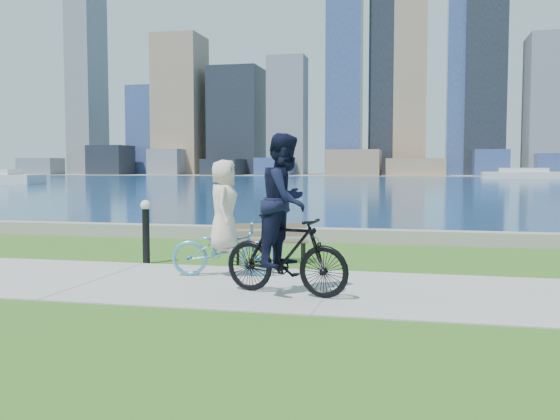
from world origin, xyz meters
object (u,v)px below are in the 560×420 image
at_px(cyclist_woman, 224,233).
at_px(cyclist_man, 286,228).
at_px(bollard_lamp, 146,227).
at_px(park_bench, 270,239).

distance_m(cyclist_woman, cyclist_man, 1.95).
distance_m(bollard_lamp, cyclist_woman, 2.25).
distance_m(park_bench, cyclist_woman, 1.87).
height_order(cyclist_woman, cyclist_man, cyclist_man).
relative_size(cyclist_woman, cyclist_man, 0.85).
xyz_separation_m(bollard_lamp, cyclist_man, (3.38, -2.40, 0.30)).
xyz_separation_m(cyclist_woman, cyclist_man, (1.40, -1.33, 0.25)).
bearing_deg(cyclist_man, bollard_lamp, 68.10).
height_order(park_bench, cyclist_man, cyclist_man).
relative_size(park_bench, cyclist_woman, 0.78).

